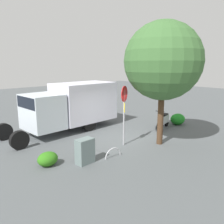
% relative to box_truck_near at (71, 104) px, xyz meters
% --- Properties ---
extents(ground_plane, '(60.00, 60.00, 0.00)m').
position_rel_box_truck_near_xyz_m(ground_plane, '(-1.05, 3.32, -1.56)').
color(ground_plane, '#4E5355').
extents(box_truck_near, '(7.04, 2.43, 2.80)m').
position_rel_box_truck_near_xyz_m(box_truck_near, '(0.00, 0.00, 0.00)').
color(box_truck_near, black).
rests_on(box_truck_near, ground).
extents(motorcycle, '(1.79, 0.69, 1.20)m').
position_rel_box_truck_near_xyz_m(motorcycle, '(-4.31, 3.65, -1.04)').
color(motorcycle, black).
rests_on(motorcycle, ground).
extents(stop_sign, '(0.71, 0.33, 2.93)m').
position_rel_box_truck_near_xyz_m(stop_sign, '(-0.36, 4.03, 0.39)').
color(stop_sign, '#9E9EA3').
rests_on(stop_sign, ground).
extents(street_tree, '(3.69, 3.69, 5.92)m').
position_rel_box_truck_near_xyz_m(street_tree, '(-1.79, 5.15, 2.50)').
color(street_tree, '#47301E').
rests_on(street_tree, ground).
extents(utility_cabinet, '(0.75, 0.48, 1.03)m').
position_rel_box_truck_near_xyz_m(utility_cabinet, '(2.32, 4.43, -1.05)').
color(utility_cabinet, slate).
rests_on(utility_cabinet, ground).
extents(bike_rack_hoop, '(0.85, 0.13, 0.85)m').
position_rel_box_truck_near_xyz_m(bike_rack_hoop, '(1.07, 4.76, -1.56)').
color(bike_rack_hoop, '#B7B7BC').
rests_on(bike_rack_hoop, ground).
extents(shrub_near_sign, '(0.82, 0.67, 0.56)m').
position_rel_box_truck_near_xyz_m(shrub_near_sign, '(3.53, 3.61, -1.28)').
color(shrub_near_sign, '#307319').
rests_on(shrub_near_sign, ground).
extents(shrub_mid_verge, '(1.07, 0.87, 0.73)m').
position_rel_box_truck_near_xyz_m(shrub_mid_verge, '(-5.76, 3.79, -1.20)').
color(shrub_mid_verge, '#1E8122').
rests_on(shrub_mid_verge, ground).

